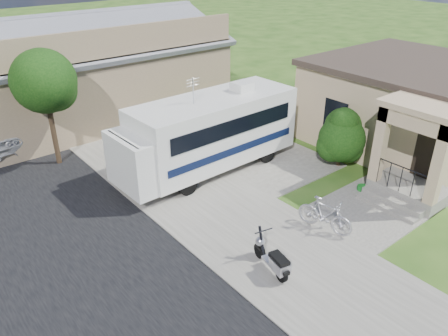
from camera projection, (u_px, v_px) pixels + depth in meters
ground at (287, 229)px, 13.54m from camera, size 120.00×120.00×0.00m
sidewalk_slab at (112, 137)px, 19.87m from camera, size 4.00×80.00×0.06m
driveway_slab at (231, 164)px, 17.48m from camera, size 7.00×6.00×0.05m
walk_slab at (372, 209)px, 14.52m from camera, size 4.00×3.00×0.05m
house at (410, 104)px, 18.68m from camera, size 9.47×7.80×3.54m
warehouse at (90, 73)px, 22.28m from camera, size 12.50×8.40×5.04m
street_tree_a at (47, 84)px, 16.23m from camera, size 2.44×2.40×4.58m
motorhome at (209, 131)px, 16.39m from camera, size 7.36×2.56×3.74m
shrub at (341, 137)px, 16.87m from camera, size 1.99×1.90×2.44m
scooter at (273, 259)px, 11.55m from camera, size 0.66×1.54×1.02m
bicycle at (325, 216)px, 13.21m from camera, size 0.90×1.85×1.07m
garden_hose at (363, 189)px, 15.58m from camera, size 0.39×0.39×0.18m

